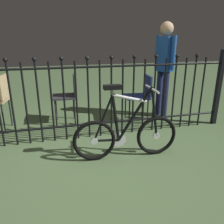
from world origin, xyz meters
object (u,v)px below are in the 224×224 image
(chair_navy, at_px, (141,93))
(person_visitor, at_px, (164,62))
(chair_charcoal, at_px, (69,93))
(bicycle, at_px, (126,133))

(chair_navy, xyz_separation_m, person_visitor, (0.49, 0.17, 0.51))
(chair_navy, bearing_deg, chair_charcoal, 168.12)
(chair_navy, distance_m, chair_charcoal, 1.25)
(bicycle, xyz_separation_m, person_visitor, (1.14, 1.32, 0.69))
(chair_charcoal, bearing_deg, bicycle, -67.98)
(bicycle, height_order, person_visitor, person_visitor)
(chair_charcoal, distance_m, person_visitor, 1.78)
(bicycle, bearing_deg, chair_charcoal, 112.02)
(chair_navy, height_order, person_visitor, person_visitor)
(chair_charcoal, xyz_separation_m, person_visitor, (1.71, -0.09, 0.49))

